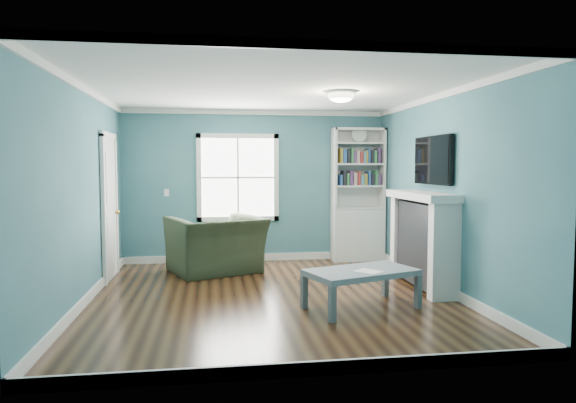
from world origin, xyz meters
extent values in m
plane|color=black|center=(0.00, 0.00, 0.00)|extent=(5.00, 5.00, 0.00)
plane|color=#346573|center=(0.00, 2.50, 1.30)|extent=(4.50, 0.00, 4.50)
plane|color=#346573|center=(0.00, -2.50, 1.30)|extent=(4.50, 0.00, 4.50)
plane|color=#346573|center=(-2.25, 0.00, 1.30)|extent=(0.00, 5.00, 5.00)
plane|color=#346573|center=(2.25, 0.00, 1.30)|extent=(0.00, 5.00, 5.00)
plane|color=white|center=(0.00, 0.00, 2.60)|extent=(5.00, 5.00, 0.00)
cube|color=white|center=(0.00, 2.48, 0.06)|extent=(4.50, 0.03, 0.12)
cube|color=white|center=(0.00, -2.48, 0.06)|extent=(4.50, 0.03, 0.12)
cube|color=white|center=(-2.23, 0.00, 0.06)|extent=(0.03, 5.00, 0.12)
cube|color=white|center=(2.23, 0.00, 0.06)|extent=(0.03, 5.00, 0.12)
cube|color=white|center=(0.00, 2.48, 2.56)|extent=(4.50, 0.04, 0.08)
cube|color=white|center=(0.00, -2.48, 2.56)|extent=(4.50, 0.04, 0.08)
cube|color=white|center=(-2.23, 0.00, 2.56)|extent=(0.04, 5.00, 0.08)
cube|color=white|center=(2.23, 0.00, 2.56)|extent=(0.04, 5.00, 0.08)
cube|color=white|center=(-0.30, 2.50, 1.45)|extent=(1.24, 0.01, 1.34)
cube|color=white|center=(-0.96, 2.48, 1.45)|extent=(0.08, 0.06, 1.50)
cube|color=white|center=(0.36, 2.48, 1.45)|extent=(0.08, 0.06, 1.50)
cube|color=white|center=(-0.30, 2.48, 0.74)|extent=(1.40, 0.06, 0.08)
cube|color=white|center=(-0.30, 2.48, 2.16)|extent=(1.40, 0.06, 0.08)
cube|color=white|center=(-0.30, 2.48, 1.45)|extent=(1.24, 0.03, 0.03)
cube|color=white|center=(-0.30, 2.48, 1.45)|extent=(0.03, 0.03, 1.34)
cube|color=silver|center=(1.77, 2.30, 0.45)|extent=(0.90, 0.35, 0.90)
cube|color=silver|center=(1.34, 2.30, 1.60)|extent=(0.04, 0.35, 1.40)
cube|color=silver|center=(2.20, 2.30, 1.60)|extent=(0.04, 0.35, 1.40)
cube|color=silver|center=(1.77, 2.46, 1.60)|extent=(0.90, 0.02, 1.40)
cube|color=silver|center=(1.77, 2.30, 2.28)|extent=(0.90, 0.35, 0.04)
cube|color=silver|center=(1.77, 2.30, 0.92)|extent=(0.84, 0.33, 0.03)
cube|color=silver|center=(1.77, 2.30, 1.30)|extent=(0.84, 0.33, 0.03)
cube|color=silver|center=(1.77, 2.30, 1.68)|extent=(0.84, 0.33, 0.03)
cube|color=silver|center=(1.77, 2.30, 2.04)|extent=(0.84, 0.33, 0.03)
cube|color=#264C8C|center=(1.77, 2.28, 1.43)|extent=(0.70, 0.25, 0.22)
cube|color=black|center=(1.77, 2.28, 1.81)|extent=(0.70, 0.25, 0.22)
cylinder|color=beige|center=(1.77, 2.25, 2.19)|extent=(0.26, 0.06, 0.26)
cube|color=black|center=(2.09, 0.20, 0.60)|extent=(0.30, 1.20, 1.10)
cube|color=black|center=(2.07, 0.20, 0.40)|extent=(0.22, 0.65, 0.70)
cube|color=silver|center=(2.07, -0.47, 0.60)|extent=(0.36, 0.16, 1.20)
cube|color=silver|center=(2.07, 0.87, 0.60)|extent=(0.36, 0.16, 1.20)
cube|color=silver|center=(2.05, 0.20, 1.25)|extent=(0.44, 1.58, 0.10)
cube|color=black|center=(2.20, 0.20, 1.72)|extent=(0.06, 1.10, 0.65)
cube|color=silver|center=(-2.23, 1.40, 1.02)|extent=(0.04, 0.80, 2.05)
cube|color=white|center=(-2.22, 0.95, 1.02)|extent=(0.05, 0.08, 2.13)
cube|color=white|center=(-2.22, 1.85, 1.02)|extent=(0.05, 0.08, 2.13)
cube|color=white|center=(-2.22, 1.40, 2.09)|extent=(0.05, 0.98, 0.08)
sphere|color=#BF8C3F|center=(-2.17, 1.70, 0.95)|extent=(0.07, 0.07, 0.07)
ellipsoid|color=white|center=(0.90, 0.10, 2.54)|extent=(0.34, 0.34, 0.15)
cylinder|color=white|center=(0.90, 0.10, 2.58)|extent=(0.38, 0.38, 0.03)
cube|color=white|center=(-1.50, 2.48, 1.20)|extent=(0.08, 0.01, 0.12)
imported|color=#202C1C|center=(-0.69, 1.60, 0.58)|extent=(1.55, 1.30, 1.16)
cube|color=#4E585E|center=(0.51, -1.14, 0.19)|extent=(0.09, 0.09, 0.38)
cube|color=#4E585E|center=(1.62, -0.76, 0.19)|extent=(0.09, 0.09, 0.38)
cube|color=#4E585E|center=(0.31, -0.56, 0.19)|extent=(0.09, 0.09, 0.38)
cube|color=#4E585E|center=(1.42, -0.18, 0.19)|extent=(0.09, 0.09, 0.38)
cube|color=slate|center=(0.96, -0.66, 0.42)|extent=(1.40, 1.05, 0.07)
cube|color=white|center=(1.02, -0.78, 0.45)|extent=(0.35, 0.36, 0.00)
camera|label=1|loc=(-0.73, -6.34, 1.65)|focal=32.00mm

